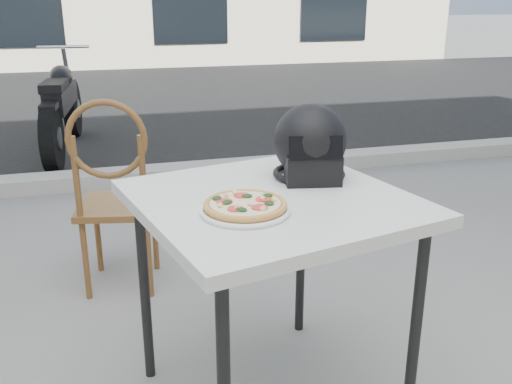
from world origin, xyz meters
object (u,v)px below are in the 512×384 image
object	(u,v)px
plate	(245,211)
motorcycle	(62,108)
helmet	(310,146)
pizza	(245,205)
cafe_table_main	(272,217)
cafe_chair_main	(114,187)

from	to	relation	value
plate	motorcycle	world-z (taller)	motorcycle
helmet	pizza	bearing A→B (deg)	-127.09
plate	pizza	xyz separation A→B (m)	(0.00, 0.00, 0.02)
cafe_table_main	motorcycle	distance (m)	4.25
plate	cafe_chair_main	size ratio (longest dim) A/B	0.32
cafe_chair_main	helmet	bearing A→B (deg)	140.09
cafe_table_main	motorcycle	xyz separation A→B (m)	(-0.90, 4.14, -0.33)
plate	cafe_table_main	bearing A→B (deg)	45.12
cafe_table_main	pizza	bearing A→B (deg)	-134.91
cafe_table_main	plate	bearing A→B (deg)	-134.88
cafe_table_main	plate	distance (m)	0.20
helmet	motorcycle	distance (m)	4.16
cafe_table_main	pizza	xyz separation A→B (m)	(-0.13, -0.13, 0.10)
cafe_chair_main	pizza	bearing A→B (deg)	119.39
plate	pizza	distance (m)	0.02
plate	helmet	size ratio (longest dim) A/B	0.99
plate	helmet	world-z (taller)	helmet
cafe_table_main	helmet	world-z (taller)	helmet
cafe_table_main	pizza	size ratio (longest dim) A/B	3.93
cafe_table_main	pizza	world-z (taller)	pizza
cafe_table_main	plate	size ratio (longest dim) A/B	3.23
plate	cafe_chair_main	distance (m)	1.28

